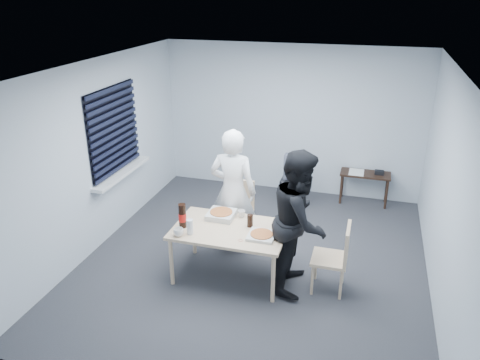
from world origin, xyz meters
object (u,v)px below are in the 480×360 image
(dining_table, at_px, (230,233))
(person_black, at_px, (300,221))
(person_white, at_px, (233,192))
(chair_far, at_px, (238,206))
(soda_bottle, at_px, (182,216))
(mug_b, at_px, (242,214))
(backpack, at_px, (293,168))
(chair_right, at_px, (337,254))
(mug_a, at_px, (179,232))
(stool, at_px, (292,185))
(side_table, at_px, (365,177))

(dining_table, height_order, person_black, person_black)
(dining_table, height_order, person_white, person_white)
(person_white, bearing_deg, chair_far, -87.02)
(dining_table, xyz_separation_m, soda_bottle, (-0.58, -0.12, 0.21))
(dining_table, relative_size, mug_b, 14.05)
(dining_table, bearing_deg, person_black, 4.17)
(person_black, height_order, soda_bottle, person_black)
(chair_far, relative_size, person_white, 0.50)
(chair_far, height_order, person_black, person_black)
(dining_table, xyz_separation_m, backpack, (0.40, 2.20, 0.10))
(chair_right, xyz_separation_m, mug_a, (-1.87, -0.40, 0.22))
(person_black, distance_m, stool, 2.25)
(chair_right, bearing_deg, mug_a, -167.97)
(mug_b, bearing_deg, soda_bottle, -143.33)
(side_table, distance_m, soda_bottle, 3.57)
(mug_b, height_order, soda_bottle, soda_bottle)
(chair_right, height_order, mug_b, chair_right)
(chair_right, height_order, person_white, person_white)
(dining_table, distance_m, chair_right, 1.33)
(chair_far, relative_size, stool, 1.73)
(chair_far, height_order, backpack, backpack)
(side_table, bearing_deg, soda_bottle, -126.75)
(chair_right, relative_size, mug_a, 7.24)
(stool, xyz_separation_m, soda_bottle, (-0.98, -2.34, 0.43))
(stool, distance_m, soda_bottle, 2.57)
(person_white, distance_m, mug_a, 1.08)
(side_table, xyz_separation_m, mug_a, (-2.09, -3.07, 0.26))
(mug_b, bearing_deg, chair_far, 109.98)
(chair_right, relative_size, person_black, 0.50)
(chair_far, bearing_deg, person_white, -87.02)
(person_white, distance_m, soda_bottle, 0.89)
(chair_far, relative_size, mug_b, 8.90)
(dining_table, height_order, mug_a, mug_a)
(person_white, distance_m, backpack, 1.65)
(dining_table, height_order, stool, dining_table)
(backpack, height_order, soda_bottle, soda_bottle)
(side_table, xyz_separation_m, soda_bottle, (-2.13, -2.85, 0.37))
(chair_far, distance_m, backpack, 1.37)
(mug_a, bearing_deg, chair_far, 74.46)
(dining_table, height_order, mug_b, mug_b)
(side_table, relative_size, mug_a, 6.71)
(person_white, height_order, mug_b, person_white)
(dining_table, xyz_separation_m, chair_right, (1.32, 0.05, -0.11))
(chair_right, height_order, backpack, backpack)
(person_white, xyz_separation_m, mug_b, (0.21, -0.31, -0.15))
(mug_a, xyz_separation_m, mug_b, (0.59, 0.69, -0.00))
(mug_b, bearing_deg, person_white, 124.35)
(soda_bottle, bearing_deg, side_table, 53.25)
(chair_far, distance_m, stool, 1.37)
(dining_table, distance_m, mug_b, 0.36)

